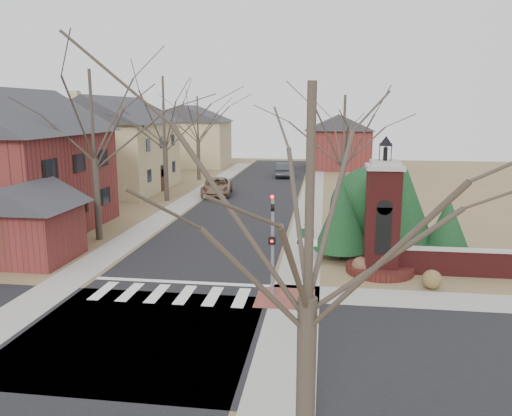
% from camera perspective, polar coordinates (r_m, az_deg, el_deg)
% --- Properties ---
extents(ground, '(120.00, 120.00, 0.00)m').
position_cam_1_polar(ground, '(20.89, -10.34, -10.47)').
color(ground, olive).
rests_on(ground, ground).
extents(main_street, '(8.00, 70.00, 0.01)m').
position_cam_1_polar(main_street, '(41.59, -0.93, 0.62)').
color(main_street, black).
rests_on(main_street, ground).
extents(cross_street, '(120.00, 8.00, 0.01)m').
position_cam_1_polar(cross_street, '(18.30, -13.33, -13.82)').
color(cross_street, black).
rests_on(cross_street, ground).
extents(crosswalk_zone, '(8.00, 2.20, 0.02)m').
position_cam_1_polar(crosswalk_zone, '(21.59, -9.67, -9.69)').
color(crosswalk_zone, silver).
rests_on(crosswalk_zone, ground).
extents(stop_bar, '(8.00, 0.35, 0.02)m').
position_cam_1_polar(stop_bar, '(22.94, -8.54, -8.38)').
color(stop_bar, silver).
rests_on(stop_bar, ground).
extents(sidewalk_right_main, '(2.00, 60.00, 0.02)m').
position_cam_1_polar(sidewalk_right_main, '(41.13, 6.25, 0.44)').
color(sidewalk_right_main, gray).
rests_on(sidewalk_right_main, ground).
extents(sidewalk_left, '(2.00, 60.00, 0.02)m').
position_cam_1_polar(sidewalk_left, '(42.68, -7.84, 0.80)').
color(sidewalk_left, gray).
rests_on(sidewalk_left, ground).
extents(curb_apron, '(2.40, 2.40, 0.02)m').
position_cam_1_polar(curb_apron, '(20.90, 3.36, -10.25)').
color(curb_apron, brown).
rests_on(curb_apron, ground).
extents(traffic_signal_pole, '(0.28, 0.41, 4.50)m').
position_cam_1_polar(traffic_signal_pole, '(19.73, 1.90, -3.67)').
color(traffic_signal_pole, slate).
rests_on(traffic_signal_pole, ground).
extents(sign_post, '(0.90, 0.07, 2.75)m').
position_cam_1_polar(sign_post, '(21.18, 5.78, -4.47)').
color(sign_post, slate).
rests_on(sign_post, ground).
extents(brick_gate_monument, '(3.20, 3.20, 6.47)m').
position_cam_1_polar(brick_gate_monument, '(24.18, 14.16, -2.25)').
color(brick_gate_monument, '#4E1817').
rests_on(brick_gate_monument, ground).
extents(brick_garden_wall, '(7.50, 0.50, 1.30)m').
position_cam_1_polar(brick_garden_wall, '(25.47, 24.16, -5.73)').
color(brick_garden_wall, '#4E1817').
rests_on(brick_garden_wall, ground).
extents(house_brick_left, '(9.80, 11.80, 9.42)m').
position_cam_1_polar(house_brick_left, '(34.44, -26.30, 5.08)').
color(house_brick_left, maroon).
rests_on(house_brick_left, ground).
extents(house_stucco_left, '(9.80, 12.80, 9.28)m').
position_cam_1_polar(house_stucco_left, '(49.60, -15.76, 7.27)').
color(house_stucco_left, tan).
rests_on(house_stucco_left, ground).
extents(garage_left, '(4.80, 4.80, 4.29)m').
position_cam_1_polar(garage_left, '(27.78, -24.48, -1.05)').
color(garage_left, maroon).
rests_on(garage_left, ground).
extents(house_distant_left, '(10.80, 8.80, 8.53)m').
position_cam_1_polar(house_distant_left, '(68.95, -7.59, 8.29)').
color(house_distant_left, tan).
rests_on(house_distant_left, ground).
extents(house_distant_right, '(8.80, 8.80, 7.30)m').
position_cam_1_polar(house_distant_right, '(66.53, 9.43, 7.62)').
color(house_distant_right, maroon).
rests_on(house_distant_right, ground).
extents(evergreen_near, '(2.80, 2.80, 4.10)m').
position_cam_1_polar(evergreen_near, '(25.97, 9.76, -0.85)').
color(evergreen_near, '#473D33').
rests_on(evergreen_near, ground).
extents(evergreen_mid, '(3.40, 3.40, 4.70)m').
position_cam_1_polar(evergreen_mid, '(27.40, 16.62, 0.11)').
color(evergreen_mid, '#473D33').
rests_on(evergreen_mid, ground).
extents(evergreen_far, '(2.40, 2.40, 3.30)m').
position_cam_1_polar(evergreen_far, '(26.97, 21.05, -1.87)').
color(evergreen_far, '#473D33').
rests_on(evergreen_far, ground).
extents(evergreen_mass, '(4.80, 4.80, 4.80)m').
position_cam_1_polar(evergreen_mass, '(28.52, 13.24, 0.30)').
color(evergreen_mass, black).
rests_on(evergreen_mass, ground).
extents(bare_tree_0, '(8.05, 8.05, 11.15)m').
position_cam_1_polar(bare_tree_0, '(30.44, -18.30, 10.74)').
color(bare_tree_0, '#473D33').
rests_on(bare_tree_0, ground).
extents(bare_tree_1, '(8.40, 8.40, 11.64)m').
position_cam_1_polar(bare_tree_1, '(42.52, -10.52, 11.54)').
color(bare_tree_1, '#473D33').
rests_on(bare_tree_1, ground).
extents(bare_tree_2, '(7.35, 7.35, 10.19)m').
position_cam_1_polar(bare_tree_2, '(55.15, -6.70, 10.49)').
color(bare_tree_2, '#473D33').
rests_on(bare_tree_2, ground).
extents(bare_tree_3, '(7.00, 7.00, 9.70)m').
position_cam_1_polar(bare_tree_3, '(34.43, 10.06, 9.44)').
color(bare_tree_3, '#473D33').
rests_on(bare_tree_3, ground).
extents(bare_tree_4, '(6.65, 6.65, 9.21)m').
position_cam_1_polar(bare_tree_4, '(9.49, 6.21, 3.27)').
color(bare_tree_4, '#473D33').
rests_on(bare_tree_4, ground).
extents(pickup_truck, '(3.29, 5.86, 1.55)m').
position_cam_1_polar(pickup_truck, '(45.31, -4.50, 2.45)').
color(pickup_truck, brown).
rests_on(pickup_truck, ground).
extents(distant_car, '(2.02, 5.01, 1.62)m').
position_cam_1_polar(distant_car, '(57.61, 3.18, 4.38)').
color(distant_car, '#36393E').
rests_on(distant_car, ground).
extents(dry_shrub_left, '(0.84, 0.84, 0.84)m').
position_cam_1_polar(dry_shrub_left, '(24.18, 11.88, -6.44)').
color(dry_shrub_left, brown).
rests_on(dry_shrub_left, ground).
extents(dry_shrub_right, '(0.85, 0.85, 0.85)m').
position_cam_1_polar(dry_shrub_right, '(23.08, 19.47, -7.71)').
color(dry_shrub_right, brown).
rests_on(dry_shrub_right, ground).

